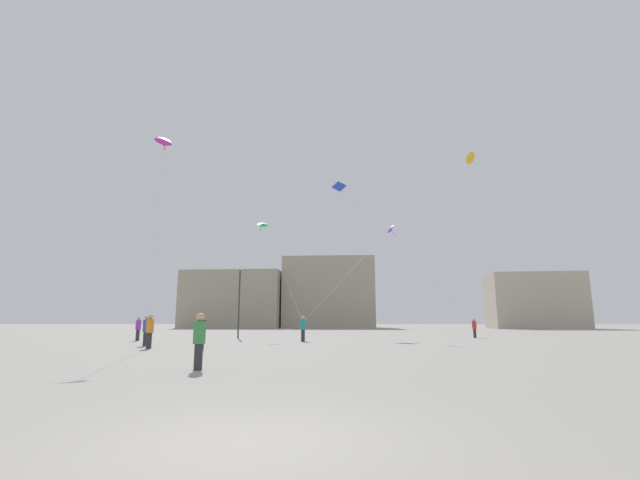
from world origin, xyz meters
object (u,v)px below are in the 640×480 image
object	(u,v)px
person_in_purple	(138,327)
kite_amber_diamond	(470,160)
person_in_red	(474,327)
person_in_blue	(146,329)
person_in_orange	(150,330)
kite_violet_diamond	(389,230)
lamppost_east	(240,290)
person_in_teal	(303,327)
kite_emerald_diamond	(263,225)
person_in_black	(202,330)
building_centre_hall	(329,293)
person_in_green	(199,339)
kite_magenta_diamond	(163,143)
building_left_hall	(236,300)
kite_cobalt_delta	(343,191)

from	to	relation	value
person_in_purple	kite_amber_diamond	world-z (taller)	kite_amber_diamond
person_in_red	person_in_blue	size ratio (longest dim) A/B	0.93
person_in_orange	person_in_blue	xyz separation A→B (m)	(-1.24, 2.31, -0.02)
person_in_blue	kite_violet_diamond	size ratio (longest dim) A/B	0.23
kite_amber_diamond	lamppost_east	world-z (taller)	kite_amber_diamond
person_in_teal	kite_emerald_diamond	distance (m)	11.33
person_in_black	kite_amber_diamond	size ratio (longest dim) A/B	0.13
person_in_purple	kite_emerald_diamond	size ratio (longest dim) A/B	0.19
person_in_blue	kite_emerald_diamond	distance (m)	15.17
person_in_red	person_in_blue	distance (m)	25.59
building_centre_hall	lamppost_east	xyz separation A→B (m)	(-6.26, -48.86, -2.69)
person_in_teal	person_in_red	distance (m)	15.39
person_in_black	kite_amber_diamond	bearing A→B (deg)	85.76
person_in_orange	kite_violet_diamond	xyz separation A→B (m)	(13.87, 10.99, 7.47)
kite_emerald_diamond	person_in_teal	bearing A→B (deg)	-56.10
kite_amber_diamond	person_in_orange	bearing A→B (deg)	-152.21
person_in_green	kite_amber_diamond	world-z (taller)	kite_amber_diamond
kite_amber_diamond	kite_magenta_diamond	bearing A→B (deg)	-148.94
person_in_purple	building_centre_hall	bearing A→B (deg)	-123.19
kite_emerald_diamond	kite_magenta_diamond	distance (m)	15.39
person_in_red	building_left_hall	xyz separation A→B (m)	(-31.31, 45.83, 4.37)
person_in_orange	kite_emerald_diamond	distance (m)	16.70
kite_amber_diamond	kite_magenta_diamond	distance (m)	23.48
person_in_red	person_in_black	distance (m)	23.59
person_in_teal	person_in_orange	size ratio (longest dim) A/B	0.99
person_in_teal	lamppost_east	size ratio (longest dim) A/B	0.29
person_in_purple	person_in_blue	xyz separation A→B (m)	(3.34, -6.11, 0.02)
person_in_black	person_in_purple	bearing A→B (deg)	-175.26
person_in_orange	kite_cobalt_delta	xyz separation A→B (m)	(10.38, 20.69, 13.76)
kite_cobalt_delta	building_left_hall	world-z (taller)	kite_cobalt_delta
building_left_hall	person_in_purple	bearing A→B (deg)	-83.90
kite_emerald_diamond	kite_magenta_diamond	world-z (taller)	kite_magenta_diamond
person_in_green	building_centre_hall	distance (m)	71.78
kite_emerald_diamond	kite_violet_diamond	xyz separation A→B (m)	(10.55, -2.90, -1.20)
person_in_black	kite_cobalt_delta	distance (m)	26.12
person_in_teal	person_in_blue	distance (m)	10.24
kite_emerald_diamond	kite_amber_diamond	xyz separation A→B (m)	(17.16, -3.10, 4.46)
person_in_teal	person_in_green	xyz separation A→B (m)	(-1.64, -17.34, -0.04)
person_in_orange	building_left_hall	xyz separation A→B (m)	(-10.16, 60.52, 4.28)
person_in_red	person_in_black	bearing A→B (deg)	98.16
kite_cobalt_delta	lamppost_east	xyz separation A→B (m)	(-8.79, -7.54, -10.82)
person_in_purple	building_centre_hall	size ratio (longest dim) A/B	0.10
person_in_black	kite_violet_diamond	distance (m)	17.39
person_in_purple	kite_cobalt_delta	world-z (taller)	kite_cobalt_delta
person_in_black	kite_violet_diamond	bearing A→B (deg)	99.23
person_in_green	kite_emerald_diamond	world-z (taller)	kite_emerald_diamond
building_centre_hall	person_in_black	bearing A→B (deg)	-94.61
person_in_green	person_in_orange	bearing A→B (deg)	101.38
person_in_orange	kite_emerald_diamond	world-z (taller)	kite_emerald_diamond
person_in_blue	kite_amber_diamond	xyz separation A→B (m)	(21.72, 8.48, 13.15)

